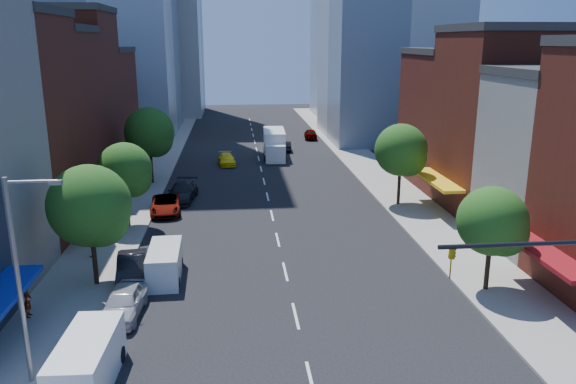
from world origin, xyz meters
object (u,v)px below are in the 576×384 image
parked_car_rear (182,192)px  cargo_van_near (86,364)px  parked_car_second (132,268)px  traffic_car_far (311,134)px  cargo_van_far (165,264)px  pedestrian_near (27,301)px  parked_car_third (166,205)px  pedestrian_far (91,244)px  taxi (227,159)px  parked_car_front (124,302)px  traffic_car_oncoming (285,146)px  box_truck (274,145)px

parked_car_rear → cargo_van_near: cargo_van_near is taller
parked_car_second → cargo_van_near: cargo_van_near is taller
parked_car_rear → traffic_car_far: (16.44, 32.37, -0.06)m
cargo_van_far → pedestrian_near: bearing=-146.9°
parked_car_third → parked_car_rear: size_ratio=0.94×
parked_car_second → parked_car_rear: bearing=78.2°
cargo_van_far → pedestrian_far: cargo_van_far is taller
parked_car_rear → traffic_car_far: 36.31m
parked_car_third → taxi: (5.05, 19.01, -0.08)m
cargo_van_far → traffic_car_far: size_ratio=1.06×
parked_car_front → parked_car_third: (0.15, 18.74, -0.06)m
parked_car_rear → traffic_car_oncoming: (11.78, 23.35, -0.16)m
parked_car_front → cargo_van_near: cargo_van_near is taller
parked_car_third → box_truck: bearing=59.8°
parked_car_rear → taxi: 15.78m
parked_car_second → cargo_van_far: bearing=-9.5°
pedestrian_far → pedestrian_near: bearing=3.6°
taxi → traffic_car_far: traffic_car_far is taller
taxi → box_truck: 7.04m
parked_car_front → parked_car_second: parked_car_second is taller
parked_car_third → pedestrian_far: bearing=-115.2°
parked_car_front → traffic_car_far: parked_car_front is taller
parked_car_second → cargo_van_near: (-0.01, -11.20, 0.29)m
parked_car_third → parked_car_second: bearing=-96.3°
parked_car_rear → taxi: parked_car_rear is taller
box_truck → parked_car_third: bearing=-113.8°
parked_car_front → taxi: size_ratio=1.04×
cargo_van_near → traffic_car_oncoming: (13.34, 52.28, -0.43)m
cargo_van_near → traffic_car_far: cargo_van_near is taller
traffic_car_oncoming → pedestrian_near: bearing=70.9°
pedestrian_far → traffic_car_far: bearing=167.1°
parked_car_rear → taxi: bearing=82.3°
taxi → traffic_car_oncoming: (7.78, 8.09, 0.01)m
traffic_car_oncoming → box_truck: box_truck is taller
parked_car_rear → cargo_van_far: bearing=-81.6°
parked_car_second → cargo_van_far: (2.00, -0.10, 0.19)m
pedestrian_near → traffic_car_far: bearing=-30.5°
parked_car_third → cargo_van_near: size_ratio=1.00×
cargo_van_near → pedestrian_near: cargo_van_near is taller
parked_car_front → traffic_car_oncoming: bearing=77.6°
traffic_car_far → pedestrian_near: (-22.61, -54.73, 0.26)m
parked_car_front → cargo_van_near: size_ratio=0.89×
parked_car_second → traffic_car_oncoming: 43.18m
cargo_van_far → parked_car_front: bearing=-110.8°
cargo_van_near → traffic_car_far: (18.01, 61.29, -0.33)m
pedestrian_far → parked_car_second: bearing=52.9°
cargo_van_near → traffic_car_oncoming: bearing=78.1°
box_truck → pedestrian_far: box_truck is taller
parked_car_second → traffic_car_far: parked_car_second is taller
parked_car_front → parked_car_rear: size_ratio=0.83×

